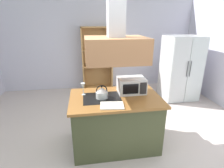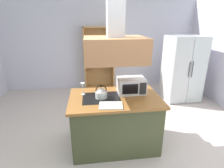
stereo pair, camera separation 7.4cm
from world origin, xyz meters
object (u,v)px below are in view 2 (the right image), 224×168
object	(u,v)px
refrigerator	(183,69)
kettle	(101,92)
dish_cabinet	(99,62)
cutting_board	(111,106)
wine_glass_on_counter	(83,86)
microwave	(131,85)

from	to	relation	value
refrigerator	kettle	xyz separation A→B (m)	(-2.31, -1.70, 0.13)
refrigerator	dish_cabinet	bearing A→B (deg)	153.64
cutting_board	refrigerator	bearing A→B (deg)	42.63
kettle	cutting_board	distance (m)	0.35
cutting_board	wine_glass_on_counter	bearing A→B (deg)	129.69
dish_cabinet	kettle	world-z (taller)	dish_cabinet
wine_glass_on_counter	refrigerator	bearing A→B (deg)	30.39
dish_cabinet	microwave	world-z (taller)	dish_cabinet
wine_glass_on_counter	kettle	bearing A→B (deg)	-30.94
kettle	cutting_board	world-z (taller)	kettle
kettle	microwave	xyz separation A→B (m)	(0.53, 0.15, 0.04)
cutting_board	wine_glass_on_counter	distance (m)	0.66
cutting_board	kettle	bearing A→B (deg)	110.12
refrigerator	kettle	bearing A→B (deg)	-143.62
cutting_board	microwave	bearing A→B (deg)	49.00
microwave	cutting_board	bearing A→B (deg)	-131.00
kettle	wine_glass_on_counter	distance (m)	0.35
microwave	wine_glass_on_counter	size ratio (longest dim) A/B	2.23
dish_cabinet	cutting_board	world-z (taller)	dish_cabinet
dish_cabinet	microwave	size ratio (longest dim) A/B	4.16
microwave	wine_glass_on_counter	bearing A→B (deg)	178.48
refrigerator	kettle	world-z (taller)	refrigerator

